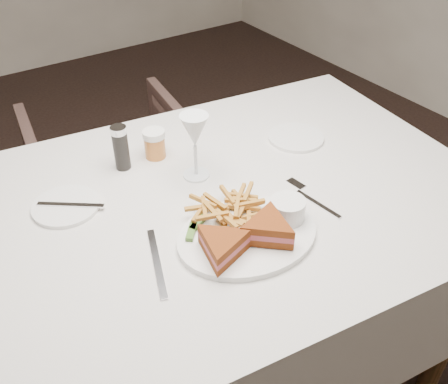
% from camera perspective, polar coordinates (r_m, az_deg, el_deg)
% --- Properties ---
extents(ground, '(5.00, 5.00, 0.00)m').
position_cam_1_polar(ground, '(1.90, -16.20, -17.10)').
color(ground, black).
rests_on(ground, ground).
extents(table, '(1.48, 1.08, 0.75)m').
position_cam_1_polar(table, '(1.48, -1.11, -12.20)').
color(table, silver).
rests_on(table, ground).
extents(chair_far, '(0.69, 0.66, 0.63)m').
position_cam_1_polar(chair_far, '(2.12, -12.43, 2.36)').
color(chair_far, '#48312C').
rests_on(chair_far, ground).
extents(table_setting, '(0.82, 0.60, 0.18)m').
position_cam_1_polar(table_setting, '(1.15, -0.08, -1.10)').
color(table_setting, white).
rests_on(table_setting, table).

